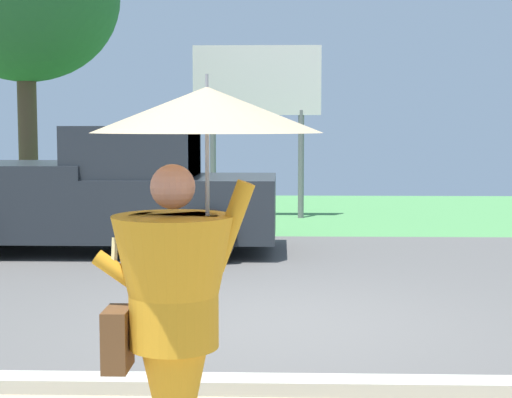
% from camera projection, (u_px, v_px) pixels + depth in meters
% --- Properties ---
extents(ground_plane, '(40.00, 22.00, 0.20)m').
position_uv_depth(ground_plane, '(280.00, 272.00, 10.60)').
color(ground_plane, '#565451').
extents(monk_pedestrian, '(1.13, 1.12, 2.13)m').
position_uv_depth(monk_pedestrian, '(183.00, 277.00, 3.89)').
color(monk_pedestrian, orange).
rests_on(monk_pedestrian, ground_plane).
extents(pickup_truck, '(5.20, 2.28, 1.88)m').
position_uv_depth(pickup_truck, '(104.00, 194.00, 11.95)').
color(pickup_truck, '#23282D').
rests_on(pickup_truck, ground_plane).
extents(roadside_billboard, '(2.60, 0.12, 3.50)m').
position_uv_depth(roadside_billboard, '(257.00, 93.00, 16.18)').
color(roadside_billboard, slate).
rests_on(roadside_billboard, ground_plane).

